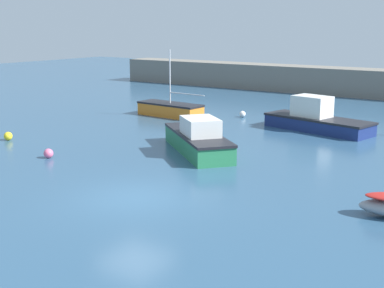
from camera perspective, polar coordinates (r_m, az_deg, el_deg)
ground_plane at (r=19.35m, az=-6.13°, el=-5.99°), size 120.00×120.00×0.20m
harbor_breakwater at (r=47.49m, az=19.84°, el=6.04°), size 53.23×3.09×2.33m
sailboat_twin_hulled at (r=35.89m, az=-2.33°, el=3.71°), size 5.21×1.85×4.44m
motorboat_with_cabin at (r=25.66m, az=0.67°, el=0.51°), size 5.86×5.27×1.76m
motorboat_grey_hull at (r=31.83m, az=13.11°, el=2.58°), size 6.70×3.34×1.99m
mooring_buoy_white at (r=35.69m, az=5.41°, el=3.20°), size 0.42×0.42×0.42m
mooring_buoy_yellow at (r=30.09m, az=-19.03°, el=0.80°), size 0.45×0.45×0.45m
mooring_buoy_pink at (r=25.58m, az=-15.07°, el=-0.97°), size 0.44×0.44×0.44m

